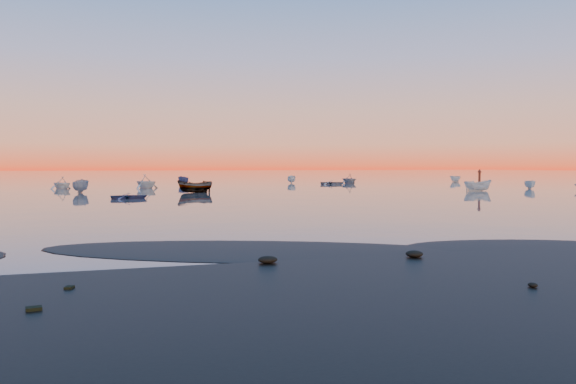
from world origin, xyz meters
name	(u,v)px	position (x,y,z in m)	size (l,w,h in m)	color
ground	(195,181)	(0.00, 100.00, 0.00)	(600.00, 600.00, 0.00)	#6D615B
mud_lobes	(515,241)	(0.00, -1.00, 0.01)	(140.00, 6.00, 0.07)	black
moored_fleet	(243,190)	(0.00, 53.00, 0.00)	(124.00, 58.00, 1.20)	silver
boat_near_center	(478,191)	(28.62, 41.27, 0.00)	(4.11, 1.74, 1.42)	silver
channel_marker	(479,182)	(29.79, 42.56, 1.17)	(0.83, 0.83, 2.96)	#471A0F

